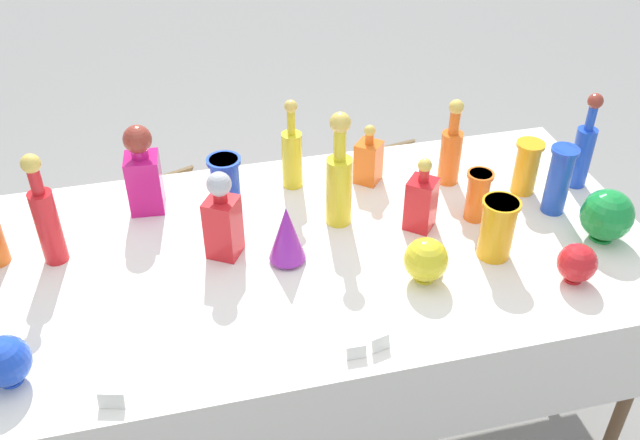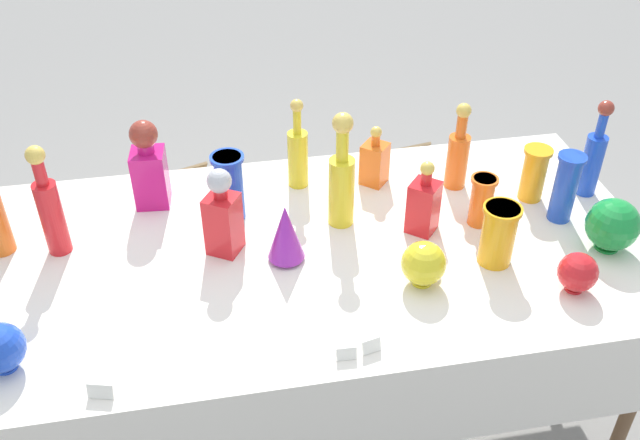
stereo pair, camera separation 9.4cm
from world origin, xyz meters
The scene contains 26 objects.
ground_plane centered at (0.00, 0.00, 0.00)m, with size 40.00×40.00×0.00m, color gray.
display_table centered at (0.00, -0.04, 0.71)m, with size 2.02×1.04×0.76m.
tall_bottle_0 centered at (-0.77, 0.13, 0.91)m, with size 0.07×0.07×0.36m.
tall_bottle_1 centered at (0.09, 0.11, 0.92)m, with size 0.08×0.08×0.38m.
tall_bottle_3 centered at (0.51, 0.25, 0.88)m, with size 0.07×0.07×0.31m.
tall_bottle_4 centered at (0.93, 0.13, 0.90)m, with size 0.07×0.07×0.34m.
tall_bottle_5 centered at (-0.01, 0.35, 0.88)m, with size 0.07×0.07×0.32m.
square_decanter_0 centered at (-0.28, 0.04, 0.89)m, with size 0.12×0.12×0.28m.
square_decanter_1 centered at (0.33, 0.03, 0.86)m, with size 0.12×0.12×0.25m.
square_decanter_2 centered at (0.24, 0.32, 0.84)m, with size 0.11×0.11×0.21m.
square_decanter_3 centered at (-0.49, 0.33, 0.90)m, with size 0.11×0.11×0.30m.
slender_vase_0 centered at (0.51, 0.03, 0.85)m, with size 0.08×0.08×0.17m.
slender_vase_1 centered at (0.73, 0.13, 0.86)m, with size 0.09×0.09×0.19m.
slender_vase_2 centered at (0.49, -0.16, 0.86)m, with size 0.11×0.11×0.19m.
slender_vase_3 centered at (-0.25, 0.20, 0.88)m, with size 0.11×0.11×0.23m.
slender_vase_4 centered at (0.77, 0.01, 0.88)m, with size 0.09×0.09×0.23m.
fluted_vase_0 centered at (-0.11, -0.04, 0.86)m, with size 0.11×0.11×0.19m.
round_bowl_0 centered at (0.66, -0.32, 0.82)m, with size 0.11×0.11×0.12m.
round_bowl_1 centered at (0.25, -0.21, 0.83)m, with size 0.13×0.13×0.13m.
round_bowl_2 centered at (0.85, -0.16, 0.85)m, with size 0.16×0.16×0.17m.
round_bowl_3 centered at (-0.85, -0.33, 0.83)m, with size 0.12×0.12×0.13m.
price_tag_left centered at (-0.02, -0.46, 0.78)m, with size 0.05×0.01×0.04m, color white.
price_tag_center centered at (0.05, -0.44, 0.78)m, with size 0.05×0.01×0.04m, color white.
price_tag_right centered at (-0.61, -0.47, 0.78)m, with size 0.06×0.01×0.04m, color white.
cardboard_box_behind_left centered at (-0.54, 0.99, 0.15)m, with size 0.63×0.57×0.38m.
cardboard_box_behind_right centered at (0.60, 1.12, 0.13)m, with size 0.44×0.37×0.35m.
Camera 1 is at (-0.40, -1.64, 2.10)m, focal length 40.00 mm.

